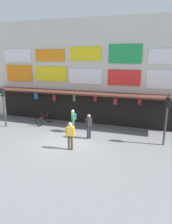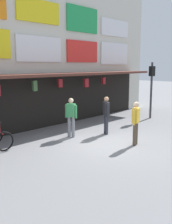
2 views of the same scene
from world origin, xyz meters
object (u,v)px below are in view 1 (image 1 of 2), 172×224
at_px(bicycle_parked, 44,120).
at_px(traffic_light_far, 167,112).
at_px(pedestrian_in_red, 70,134).
at_px(pedestrian_in_white, 89,125).
at_px(traffic_light_near, 3,100).
at_px(pedestrian_in_purple, 73,119).

bearing_deg(bicycle_parked, traffic_light_far, -8.37).
height_order(pedestrian_in_red, pedestrian_in_white, same).
distance_m(pedestrian_in_red, pedestrian_in_white, 1.96).
height_order(traffic_light_near, pedestrian_in_red, traffic_light_near).
height_order(pedestrian_in_purple, pedestrian_in_white, same).
relative_size(traffic_light_near, pedestrian_in_purple, 1.90).
height_order(bicycle_parked, pedestrian_in_purple, pedestrian_in_purple).
bearing_deg(traffic_light_near, traffic_light_far, 0.09).
height_order(pedestrian_in_red, pedestrian_in_purple, same).
height_order(traffic_light_near, pedestrian_in_white, traffic_light_near).
bearing_deg(traffic_light_near, bicycle_parked, 27.65).
relative_size(traffic_light_far, pedestrian_in_purple, 1.90).
height_order(traffic_light_near, traffic_light_far, same).
distance_m(bicycle_parked, pedestrian_in_purple, 3.10).
distance_m(bicycle_parked, pedestrian_in_white, 4.65).
bearing_deg(pedestrian_in_red, pedestrian_in_white, 72.91).
relative_size(traffic_light_near, pedestrian_in_white, 1.90).
distance_m(traffic_light_near, pedestrian_in_white, 6.95).
height_order(bicycle_parked, pedestrian_in_white, pedestrian_in_white).
bearing_deg(traffic_light_far, pedestrian_in_purple, 176.32).
relative_size(traffic_light_near, pedestrian_in_red, 1.90).
bearing_deg(traffic_light_near, pedestrian_in_purple, 4.30).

